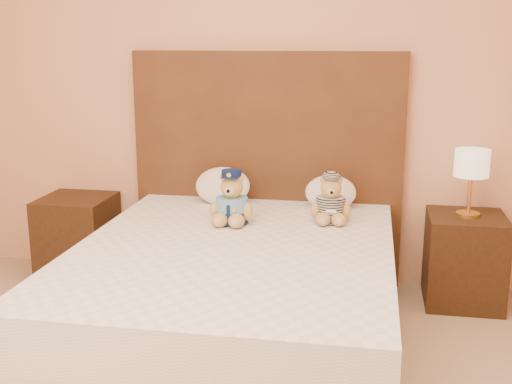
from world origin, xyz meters
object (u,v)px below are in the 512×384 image
lamp (472,167)px  pillow_right (331,191)px  nightstand_left (78,237)px  nightstand_right (464,260)px  teddy_prisoner (331,199)px  bed (234,296)px  teddy_police (232,197)px  pillow_left (223,184)px

lamp → pillow_right: (-0.82, 0.03, -0.19)m
nightstand_left → lamp: lamp is taller
nightstand_right → teddy_prisoner: bearing=-160.5°
bed → teddy_police: bearing=103.7°
teddy_police → pillow_left: bearing=112.0°
lamp → bed: bearing=-147.4°
teddy_prisoner → bed: bearing=-137.0°
teddy_prisoner → pillow_right: 0.31m
nightstand_right → teddy_police: (-1.35, -0.41, 0.43)m
teddy_police → lamp: bearing=19.2°
lamp → nightstand_right: bearing=0.0°
lamp → teddy_prisoner: 0.86m
nightstand_left → pillow_right: pillow_right is taller
bed → nightstand_left: same height
pillow_left → teddy_prisoner: bearing=-23.8°
lamp → teddy_police: bearing=-163.2°
teddy_police → pillow_left: size_ratio=0.87×
pillow_left → nightstand_right: bearing=-1.1°
bed → lamp: 1.59m
nightstand_left → pillow_right: (1.68, 0.03, 0.39)m
nightstand_left → pillow_left: bearing=1.7°
teddy_prisoner → pillow_left: bearing=150.4°
lamp → pillow_left: bearing=178.9°
nightstand_right → pillow_left: bearing=178.9°
nightstand_left → teddy_prisoner: teddy_prisoner is taller
bed → pillow_right: size_ratio=6.37×
teddy_police → bed: bearing=-74.0°
nightstand_left → teddy_police: bearing=-19.4°
nightstand_left → nightstand_right: size_ratio=1.00×
bed → teddy_police: teddy_police is taller
bed → nightstand_right: size_ratio=3.64×
bed → lamp: (1.25, 0.80, 0.57)m
lamp → teddy_police: lamp is taller
bed → pillow_left: pillow_left is taller
teddy_police → pillow_left: (-0.16, 0.44, -0.03)m
nightstand_right → pillow_right: 0.90m
nightstand_right → teddy_police: 1.47m
lamp → teddy_prisoner: lamp is taller
teddy_prisoner → pillow_right: size_ratio=0.87×
pillow_left → lamp: bearing=-1.1°
pillow_right → lamp: bearing=-2.1°
pillow_left → pillow_right: 0.68m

